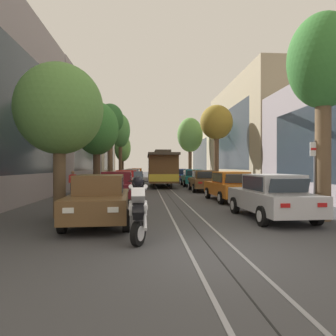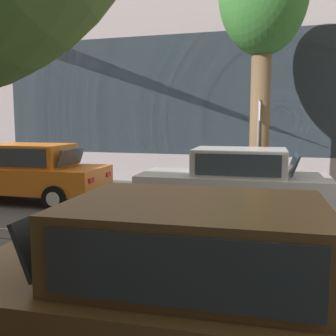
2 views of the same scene
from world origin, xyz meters
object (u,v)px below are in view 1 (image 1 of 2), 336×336
at_px(parked_car_orange_second_right, 230,186).
at_px(fire_hydrant, 88,193).
at_px(parked_car_beige_sixth_right, 178,174).
at_px(street_tree_kerb_left_near, 59,110).
at_px(street_tree_kerb_left_fourth, 120,132).
at_px(parked_car_blue_fifth_right, 183,176).
at_px(street_tree_kerb_left_far, 123,148).
at_px(cable_car_trolley, 162,169).
at_px(street_tree_kerb_left_second, 97,129).
at_px(parked_car_orange_far_left, 137,173).
at_px(street_sign_post, 315,171).
at_px(street_tree_kerb_right_near, 323,67).
at_px(pedestrian_on_left_pavement, 73,181).
at_px(parked_car_brown_mid_right, 204,181).
at_px(parked_car_teal_fourth_right, 192,178).
at_px(parked_car_silver_near_right, 271,196).
at_px(motorcycle_with_rider, 138,205).
at_px(parked_car_maroon_second_left, 117,186).
at_px(parked_car_yellow_far_right, 173,173).
at_px(street_tree_kerb_left_mid, 110,122).
at_px(parked_car_maroon_sixth_left, 134,174).
at_px(parked_car_red_mid_left, 126,181).
at_px(street_tree_kerb_right_mid, 190,135).
at_px(street_tree_kerb_right_second, 216,124).
at_px(pedestrian_on_right_pavement, 96,176).
at_px(parked_car_brown_near_left, 100,199).
at_px(parked_car_brown_fifth_left, 132,176).

relative_size(parked_car_orange_second_right, fire_hydrant, 5.26).
bearing_deg(parked_car_beige_sixth_right, street_tree_kerb_left_near, -104.21).
height_order(street_tree_kerb_left_near, street_tree_kerb_left_fourth, street_tree_kerb_left_fourth).
xyz_separation_m(parked_car_blue_fifth_right, street_tree_kerb_left_fourth, (-7.48, 3.73, 5.42)).
distance_m(street_tree_kerb_left_far, cable_car_trolley, 19.13).
relative_size(street_tree_kerb_left_near, street_tree_kerb_left_second, 0.90).
bearing_deg(parked_car_orange_far_left, street_sign_post, -79.33).
relative_size(street_tree_kerb_right_near, pedestrian_on_left_pavement, 4.55).
distance_m(parked_car_brown_mid_right, street_tree_kerb_left_fourth, 18.41).
xyz_separation_m(parked_car_teal_fourth_right, street_tree_kerb_left_near, (-7.57, -17.57, 3.11)).
bearing_deg(parked_car_silver_near_right, motorcycle_with_rider, -148.00).
bearing_deg(parked_car_orange_second_right, parked_car_maroon_second_left, 176.32).
bearing_deg(parked_car_yellow_far_right, street_tree_kerb_left_mid, -111.59).
height_order(parked_car_brown_mid_right, street_tree_kerb_left_near, street_tree_kerb_left_near).
bearing_deg(street_tree_kerb_left_mid, fire_hydrant, -89.36).
distance_m(street_tree_kerb_left_mid, motorcycle_with_rider, 21.35).
bearing_deg(fire_hydrant, street_tree_kerb_right_near, -36.18).
bearing_deg(parked_car_brown_mid_right, parked_car_maroon_sixth_left, 107.39).
relative_size(parked_car_red_mid_left, motorcycle_with_rider, 2.35).
height_order(parked_car_blue_fifth_right, street_tree_kerb_left_mid, street_tree_kerb_left_mid).
relative_size(parked_car_maroon_second_left, street_tree_kerb_left_far, 0.65).
height_order(parked_car_orange_far_left, parked_car_blue_fifth_right, same).
bearing_deg(parked_car_maroon_second_left, parked_car_yellow_far_right, 79.20).
relative_size(street_tree_kerb_right_mid, pedestrian_on_left_pavement, 5.48).
distance_m(parked_car_blue_fifth_right, pedestrian_on_left_pavement, 16.94).
height_order(parked_car_orange_second_right, street_tree_kerb_left_near, street_tree_kerb_left_near).
bearing_deg(parked_car_orange_second_right, pedestrian_on_left_pavement, 154.39).
relative_size(street_tree_kerb_right_second, motorcycle_with_rider, 3.85).
height_order(parked_car_orange_far_left, street_sign_post, street_sign_post).
distance_m(parked_car_maroon_second_left, street_tree_kerb_left_second, 5.84).
bearing_deg(parked_car_orange_far_left, pedestrian_on_right_pavement, -100.19).
distance_m(pedestrian_on_left_pavement, pedestrian_on_right_pavement, 9.11).
bearing_deg(pedestrian_on_left_pavement, parked_car_yellow_far_right, 71.07).
height_order(parked_car_brown_near_left, cable_car_trolley, cable_car_trolley).
distance_m(parked_car_brown_near_left, parked_car_brown_mid_right, 13.94).
height_order(parked_car_maroon_sixth_left, street_tree_kerb_left_mid, street_tree_kerb_left_mid).
height_order(street_tree_kerb_right_mid, fire_hydrant, street_tree_kerb_right_mid).
relative_size(parked_car_silver_near_right, parked_car_beige_sixth_right, 1.00).
relative_size(street_tree_kerb_right_second, pedestrian_on_right_pavement, 4.36).
bearing_deg(pedestrian_on_left_pavement, parked_car_silver_near_right, -47.41).
bearing_deg(street_tree_kerb_left_near, parked_car_silver_near_right, -6.02).
xyz_separation_m(parked_car_maroon_sixth_left, parked_car_yellow_far_right, (5.91, 5.50, 0.00)).
relative_size(parked_car_brown_mid_right, parked_car_blue_fifth_right, 1.01).
relative_size(parked_car_orange_second_right, parked_car_beige_sixth_right, 1.00).
bearing_deg(parked_car_brown_near_left, parked_car_orange_far_left, 89.84).
bearing_deg(parked_car_maroon_second_left, parked_car_brown_fifth_left, 89.96).
distance_m(parked_car_beige_sixth_right, parked_car_yellow_far_right, 6.40).
height_order(parked_car_brown_near_left, street_tree_kerb_left_near, street_tree_kerb_left_near).
bearing_deg(street_tree_kerb_right_near, street_tree_kerb_right_mid, 89.96).
xyz_separation_m(parked_car_brown_near_left, street_tree_kerb_right_second, (7.66, 16.17, 4.81)).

